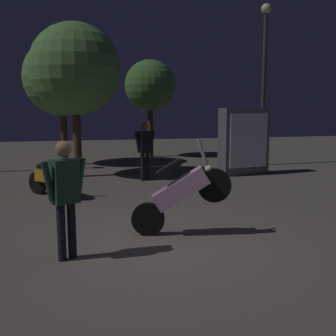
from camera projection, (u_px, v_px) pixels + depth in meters
The scene contains 10 objects.
ground_plane at pixel (165, 242), 6.47m from camera, with size 40.00×40.00×0.00m, color #605951.
motorcycle_pink_foreground at pixel (181, 192), 6.68m from camera, with size 1.64×0.52×1.63m.
motorcycle_orange_parked_left at pixel (52, 179), 9.65m from camera, with size 1.23×1.26×1.11m.
person_rider_beside at pixel (145, 146), 11.68m from camera, with size 0.65×0.35×1.69m.
person_bystander_far at pixel (65, 190), 5.59m from camera, with size 0.63×0.39×1.69m.
streetlamp_near at pixel (264, 66), 14.35m from camera, with size 0.36×0.36×5.69m.
tree_left_bg at pixel (75, 70), 12.00m from camera, with size 2.72×2.72×4.61m.
tree_center_bg at pixel (150, 86), 16.92m from camera, with size 2.14×2.14×4.08m.
tree_right_bg at pixel (62, 78), 14.53m from camera, with size 2.78×2.78×4.58m.
kiosk_billboard at pixel (244, 141), 12.74m from camera, with size 1.67×0.81×2.10m.
Camera 1 is at (-1.28, -6.08, 2.16)m, focal length 43.14 mm.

